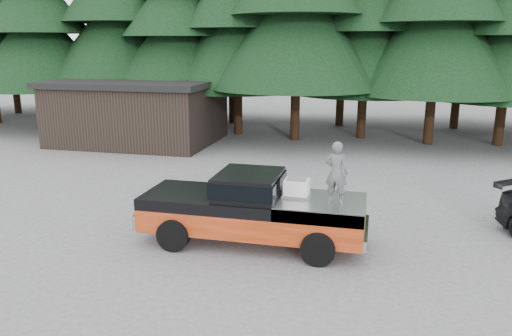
% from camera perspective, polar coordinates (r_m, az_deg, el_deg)
% --- Properties ---
extents(ground, '(120.00, 120.00, 0.00)m').
position_cam_1_polar(ground, '(13.67, -1.41, -8.20)').
color(ground, '#4E4D50').
rests_on(ground, ground).
extents(pickup_truck, '(6.00, 2.04, 1.33)m').
position_cam_1_polar(pickup_truck, '(13.26, -0.37, -5.85)').
color(pickup_truck, '#C94120').
rests_on(pickup_truck, ground).
extents(truck_cab, '(1.66, 1.90, 0.59)m').
position_cam_1_polar(truck_cab, '(12.98, -0.80, -1.83)').
color(truck_cab, black).
rests_on(truck_cab, pickup_truck).
extents(air_compressor, '(0.63, 0.52, 0.43)m').
position_cam_1_polar(air_compressor, '(12.92, 4.67, -2.33)').
color(air_compressor, silver).
rests_on(air_compressor, pickup_truck).
extents(man_on_bed, '(0.64, 0.49, 1.56)m').
position_cam_1_polar(man_on_bed, '(12.34, 9.17, -0.52)').
color(man_on_bed, '#4C4F52').
rests_on(man_on_bed, pickup_truck).
extents(utility_building, '(8.40, 6.40, 3.30)m').
position_cam_1_polar(utility_building, '(27.38, -13.25, 6.39)').
color(utility_building, black).
rests_on(utility_building, ground).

